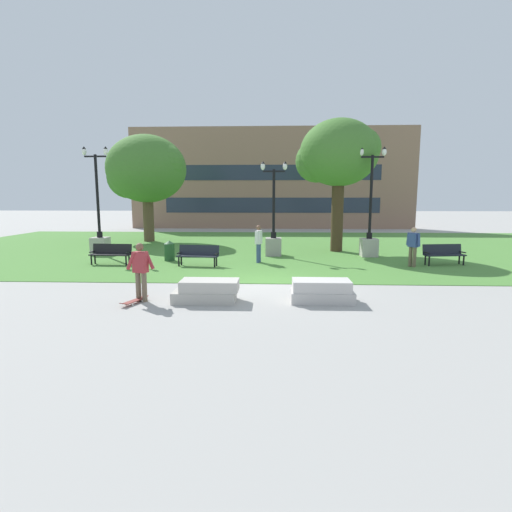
{
  "coord_description": "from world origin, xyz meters",
  "views": [
    {
      "loc": [
        0.24,
        -13.59,
        3.03
      ],
      "look_at": [
        -0.27,
        -1.4,
        1.2
      ],
      "focal_mm": 28.0,
      "sensor_mm": 36.0,
      "label": 1
    }
  ],
  "objects_px": {
    "concrete_block_left": "(322,291)",
    "person_bystander_near_lawn": "(259,242)",
    "park_bench_far_left": "(198,254)",
    "lamp_post_left": "(369,235)",
    "park_bench_near_left": "(444,253)",
    "lamp_post_center": "(100,233)",
    "person_bystander_far_lawn": "(413,245)",
    "lamp_post_right": "(273,237)",
    "trash_bin": "(169,251)",
    "person_skateboarder": "(141,269)",
    "skateboard": "(134,301)",
    "concrete_block_center": "(207,291)",
    "park_bench_near_right": "(111,253)"
  },
  "relations": [
    {
      "from": "concrete_block_left",
      "to": "person_bystander_near_lawn",
      "type": "distance_m",
      "value": 7.08
    },
    {
      "from": "park_bench_far_left",
      "to": "lamp_post_left",
      "type": "bearing_deg",
      "value": 21.12
    },
    {
      "from": "park_bench_near_left",
      "to": "lamp_post_center",
      "type": "height_order",
      "value": "lamp_post_center"
    },
    {
      "from": "park_bench_far_left",
      "to": "person_bystander_far_lawn",
      "type": "distance_m",
      "value": 9.26
    },
    {
      "from": "concrete_block_left",
      "to": "person_bystander_far_lawn",
      "type": "bearing_deg",
      "value": 52.01
    },
    {
      "from": "person_bystander_far_lawn",
      "to": "lamp_post_left",
      "type": "bearing_deg",
      "value": 111.11
    },
    {
      "from": "lamp_post_right",
      "to": "person_bystander_far_lawn",
      "type": "bearing_deg",
      "value": -27.23
    },
    {
      "from": "trash_bin",
      "to": "person_bystander_far_lawn",
      "type": "height_order",
      "value": "person_bystander_far_lawn"
    },
    {
      "from": "person_skateboarder",
      "to": "person_bystander_far_lawn",
      "type": "height_order",
      "value": "person_bystander_far_lawn"
    },
    {
      "from": "skateboard",
      "to": "concrete_block_center",
      "type": "bearing_deg",
      "value": 8.71
    },
    {
      "from": "park_bench_near_left",
      "to": "park_bench_near_right",
      "type": "relative_size",
      "value": 1.02
    },
    {
      "from": "park_bench_near_right",
      "to": "lamp_post_right",
      "type": "height_order",
      "value": "lamp_post_right"
    },
    {
      "from": "concrete_block_center",
      "to": "person_skateboarder",
      "type": "xyz_separation_m",
      "value": [
        -1.9,
        -0.06,
        0.66
      ]
    },
    {
      "from": "concrete_block_center",
      "to": "lamp_post_right",
      "type": "xyz_separation_m",
      "value": [
        1.94,
        9.08,
        0.68
      ]
    },
    {
      "from": "person_skateboarder",
      "to": "person_bystander_far_lawn",
      "type": "distance_m",
      "value": 11.54
    },
    {
      "from": "lamp_post_center",
      "to": "park_bench_near_left",
      "type": "bearing_deg",
      "value": -8.28
    },
    {
      "from": "park_bench_near_left",
      "to": "lamp_post_right",
      "type": "distance_m",
      "value": 7.94
    },
    {
      "from": "lamp_post_center",
      "to": "park_bench_far_left",
      "type": "bearing_deg",
      "value": -28.87
    },
    {
      "from": "concrete_block_center",
      "to": "lamp_post_right",
      "type": "relative_size",
      "value": 0.4
    },
    {
      "from": "concrete_block_left",
      "to": "skateboard",
      "type": "distance_m",
      "value": 5.38
    },
    {
      "from": "park_bench_near_right",
      "to": "park_bench_far_left",
      "type": "relative_size",
      "value": 0.99
    },
    {
      "from": "lamp_post_right",
      "to": "skateboard",
      "type": "bearing_deg",
      "value": -112.92
    },
    {
      "from": "person_skateboarder",
      "to": "lamp_post_center",
      "type": "distance_m",
      "value": 10.45
    },
    {
      "from": "park_bench_far_left",
      "to": "person_bystander_far_lawn",
      "type": "bearing_deg",
      "value": 0.87
    },
    {
      "from": "concrete_block_center",
      "to": "park_bench_near_right",
      "type": "distance_m",
      "value": 8.11
    },
    {
      "from": "concrete_block_left",
      "to": "skateboard",
      "type": "bearing_deg",
      "value": -175.23
    },
    {
      "from": "skateboard",
      "to": "lamp_post_center",
      "type": "height_order",
      "value": "lamp_post_center"
    },
    {
      "from": "skateboard",
      "to": "person_bystander_far_lawn",
      "type": "distance_m",
      "value": 11.82
    },
    {
      "from": "lamp_post_right",
      "to": "lamp_post_left",
      "type": "height_order",
      "value": "lamp_post_left"
    },
    {
      "from": "park_bench_near_right",
      "to": "concrete_block_center",
      "type": "bearing_deg",
      "value": -49.06
    },
    {
      "from": "person_skateboarder",
      "to": "park_bench_near_left",
      "type": "distance_m",
      "value": 13.19
    },
    {
      "from": "concrete_block_center",
      "to": "skateboard",
      "type": "xyz_separation_m",
      "value": [
        -2.03,
        -0.31,
        -0.22
      ]
    },
    {
      "from": "trash_bin",
      "to": "person_bystander_far_lawn",
      "type": "xyz_separation_m",
      "value": [
        10.86,
        -1.18,
        0.48
      ]
    },
    {
      "from": "concrete_block_center",
      "to": "lamp_post_center",
      "type": "relative_size",
      "value": 0.34
    },
    {
      "from": "park_bench_near_left",
      "to": "person_bystander_near_lawn",
      "type": "distance_m",
      "value": 8.23
    },
    {
      "from": "park_bench_near_left",
      "to": "park_bench_near_right",
      "type": "xyz_separation_m",
      "value": [
        -14.78,
        -0.49,
        0.0
      ]
    },
    {
      "from": "park_bench_far_left",
      "to": "trash_bin",
      "type": "relative_size",
      "value": 1.93
    },
    {
      "from": "skateboard",
      "to": "person_bystander_near_lawn",
      "type": "relative_size",
      "value": 0.6
    },
    {
      "from": "trash_bin",
      "to": "park_bench_far_left",
      "type": "bearing_deg",
      "value": -39.4
    },
    {
      "from": "person_bystander_near_lawn",
      "to": "lamp_post_right",
      "type": "bearing_deg",
      "value": 72.9
    },
    {
      "from": "park_bench_far_left",
      "to": "person_bystander_near_lawn",
      "type": "xyz_separation_m",
      "value": [
        2.6,
        1.0,
        0.44
      ]
    },
    {
      "from": "concrete_block_center",
      "to": "park_bench_near_left",
      "type": "relative_size",
      "value": 1.01
    },
    {
      "from": "park_bench_near_right",
      "to": "trash_bin",
      "type": "height_order",
      "value": "trash_bin"
    },
    {
      "from": "person_bystander_far_lawn",
      "to": "park_bench_far_left",
      "type": "bearing_deg",
      "value": -179.13
    },
    {
      "from": "lamp_post_center",
      "to": "trash_bin",
      "type": "xyz_separation_m",
      "value": [
        4.1,
        -1.83,
        -0.62
      ]
    },
    {
      "from": "skateboard",
      "to": "lamp_post_right",
      "type": "bearing_deg",
      "value": 67.08
    },
    {
      "from": "trash_bin",
      "to": "person_bystander_near_lawn",
      "type": "bearing_deg",
      "value": -4.42
    },
    {
      "from": "person_bystander_far_lawn",
      "to": "concrete_block_left",
      "type": "bearing_deg",
      "value": -127.99
    },
    {
      "from": "concrete_block_left",
      "to": "lamp_post_right",
      "type": "bearing_deg",
      "value": 98.79
    },
    {
      "from": "concrete_block_left",
      "to": "lamp_post_right",
      "type": "relative_size",
      "value": 0.38
    }
  ]
}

